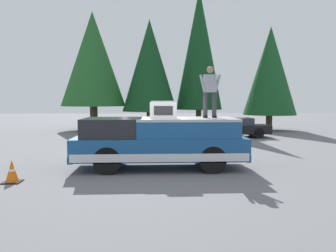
{
  "coord_description": "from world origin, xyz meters",
  "views": [
    {
      "loc": [
        -10.8,
        0.23,
        2.24
      ],
      "look_at": [
        0.65,
        -0.33,
        1.35
      ],
      "focal_mm": 36.01,
      "sensor_mm": 36.0,
      "label": 1
    }
  ],
  "objects_px": {
    "pickup_truck": "(160,142)",
    "person_on_truck_bed": "(210,90)",
    "compressor_unit": "(163,110)",
    "traffic_cone": "(12,172)",
    "parked_car_black": "(234,128)"
  },
  "relations": [
    {
      "from": "pickup_truck",
      "to": "person_on_truck_bed",
      "type": "height_order",
      "value": "person_on_truck_bed"
    },
    {
      "from": "pickup_truck",
      "to": "compressor_unit",
      "type": "distance_m",
      "value": 1.07
    },
    {
      "from": "compressor_unit",
      "to": "traffic_cone",
      "type": "distance_m",
      "value": 4.73
    },
    {
      "from": "person_on_truck_bed",
      "to": "parked_car_black",
      "type": "bearing_deg",
      "value": -18.98
    },
    {
      "from": "person_on_truck_bed",
      "to": "traffic_cone",
      "type": "height_order",
      "value": "person_on_truck_bed"
    },
    {
      "from": "compressor_unit",
      "to": "person_on_truck_bed",
      "type": "relative_size",
      "value": 0.5
    },
    {
      "from": "person_on_truck_bed",
      "to": "traffic_cone",
      "type": "relative_size",
      "value": 2.73
    },
    {
      "from": "person_on_truck_bed",
      "to": "pickup_truck",
      "type": "bearing_deg",
      "value": 93.42
    },
    {
      "from": "pickup_truck",
      "to": "person_on_truck_bed",
      "type": "distance_m",
      "value": 2.36
    },
    {
      "from": "parked_car_black",
      "to": "compressor_unit",
      "type": "bearing_deg",
      "value": 153.3
    },
    {
      "from": "person_on_truck_bed",
      "to": "parked_car_black",
      "type": "xyz_separation_m",
      "value": [
        8.88,
        -3.05,
        -1.97
      ]
    },
    {
      "from": "pickup_truck",
      "to": "compressor_unit",
      "type": "xyz_separation_m",
      "value": [
        -0.19,
        -0.1,
        1.05
      ]
    },
    {
      "from": "person_on_truck_bed",
      "to": "traffic_cone",
      "type": "xyz_separation_m",
      "value": [
        -1.85,
        5.72,
        -2.26
      ]
    },
    {
      "from": "parked_car_black",
      "to": "traffic_cone",
      "type": "relative_size",
      "value": 6.61
    },
    {
      "from": "compressor_unit",
      "to": "traffic_cone",
      "type": "bearing_deg",
      "value": 110.57
    }
  ]
}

